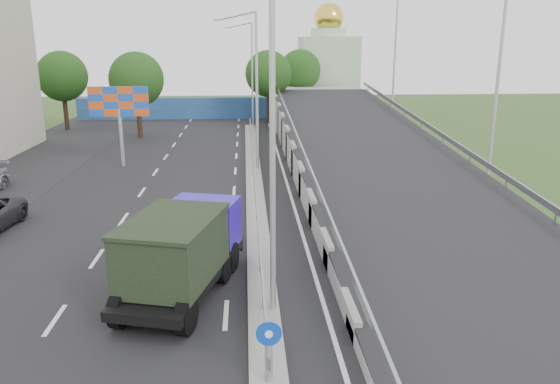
{
  "coord_description": "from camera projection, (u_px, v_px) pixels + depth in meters",
  "views": [
    {
      "loc": [
        -0.48,
        -9.7,
        8.38
      ],
      "look_at": [
        0.95,
        12.67,
        2.2
      ],
      "focal_mm": 35.0,
      "sensor_mm": 36.0,
      "label": 1
    }
  ],
  "objects": [
    {
      "name": "road_surface",
      "position": [
        202.0,
        196.0,
        30.65
      ],
      "size": [
        26.0,
        90.0,
        0.04
      ],
      "primitive_type": "cube",
      "color": "black",
      "rests_on": "ground"
    },
    {
      "name": "median",
      "position": [
        254.0,
        177.0,
        34.66
      ],
      "size": [
        1.0,
        44.0,
        0.2
      ],
      "primitive_type": "cube",
      "color": "gray",
      "rests_on": "ground"
    },
    {
      "name": "overpass_ramp",
      "position": [
        371.0,
        150.0,
        34.68
      ],
      "size": [
        10.0,
        50.0,
        3.5
      ],
      "color": "gray",
      "rests_on": "ground"
    },
    {
      "name": "median_guardrail",
      "position": [
        254.0,
        167.0,
        34.48
      ],
      "size": [
        0.09,
        44.0,
        0.71
      ],
      "color": "gray",
      "rests_on": "median"
    },
    {
      "name": "sign_bollard",
      "position": [
        269.0,
        351.0,
        13.41
      ],
      "size": [
        0.64,
        0.23,
        1.67
      ],
      "color": "black",
      "rests_on": "median"
    },
    {
      "name": "lamp_post_near",
      "position": [
        266.0,
        134.0,
        15.83
      ],
      "size": [
        2.74,
        0.18,
        10.08
      ],
      "color": "#B2B5B7",
      "rests_on": "median"
    },
    {
      "name": "lamp_post_mid",
      "position": [
        254.0,
        83.0,
        35.07
      ],
      "size": [
        2.74,
        0.18,
        10.08
      ],
      "color": "#B2B5B7",
      "rests_on": "median"
    },
    {
      "name": "lamp_post_far",
      "position": [
        250.0,
        69.0,
        54.31
      ],
      "size": [
        2.74,
        0.18,
        10.08
      ],
      "color": "#B2B5B7",
      "rests_on": "median"
    },
    {
      "name": "blue_wall",
      "position": [
        214.0,
        108.0,
        61.06
      ],
      "size": [
        30.0,
        0.5,
        2.4
      ],
      "primitive_type": "cube",
      "color": "navy",
      "rests_on": "ground"
    },
    {
      "name": "church",
      "position": [
        328.0,
        67.0,
        68.52
      ],
      "size": [
        7.0,
        7.0,
        13.8
      ],
      "color": "#B2CCAD",
      "rests_on": "ground"
    },
    {
      "name": "billboard",
      "position": [
        119.0,
        106.0,
        36.86
      ],
      "size": [
        4.0,
        0.24,
        5.5
      ],
      "color": "#B2B5B7",
      "rests_on": "ground"
    },
    {
      "name": "tree_left_mid",
      "position": [
        137.0,
        80.0,
        48.08
      ],
      "size": [
        4.8,
        4.8,
        7.6
      ],
      "color": "black",
      "rests_on": "ground"
    },
    {
      "name": "tree_median_far",
      "position": [
        268.0,
        74.0,
        56.52
      ],
      "size": [
        4.8,
        4.8,
        7.6
      ],
      "color": "black",
      "rests_on": "ground"
    },
    {
      "name": "tree_left_far",
      "position": [
        62.0,
        76.0,
        52.4
      ],
      "size": [
        4.8,
        4.8,
        7.6
      ],
      "color": "black",
      "rests_on": "ground"
    },
    {
      "name": "tree_ramp_far",
      "position": [
        300.0,
        70.0,
        63.5
      ],
      "size": [
        4.8,
        4.8,
        7.6
      ],
      "color": "black",
      "rests_on": "ground"
    },
    {
      "name": "dump_truck",
      "position": [
        183.0,
        248.0,
        18.47
      ],
      "size": [
        4.08,
        7.12,
        2.96
      ],
      "rotation": [
        0.0,
        0.0,
        -0.26
      ],
      "color": "black",
      "rests_on": "ground"
    }
  ]
}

